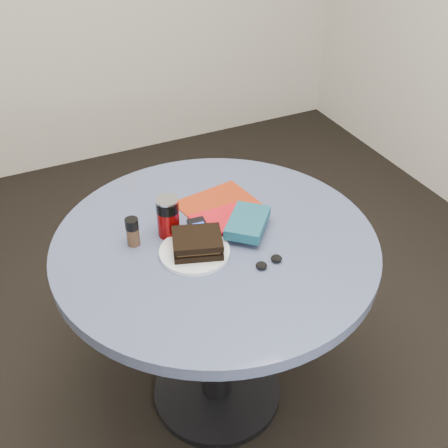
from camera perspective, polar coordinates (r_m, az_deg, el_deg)
name	(u,v)px	position (r m, az deg, el deg)	size (l,w,h in m)	color
ground	(217,393)	(2.26, -0.72, -16.78)	(4.00, 4.00, 0.00)	black
table	(216,279)	(1.82, -0.86, -5.65)	(1.00, 1.00, 0.75)	black
plate	(195,252)	(1.66, -3.00, -2.86)	(0.21, 0.21, 0.01)	silver
sandwich	(197,243)	(1.64, -2.73, -1.94)	(0.17, 0.16, 0.05)	black
soda_can	(168,217)	(1.71, -5.70, 0.73)	(0.08, 0.08, 0.13)	#690505
pepper_grinder	(133,232)	(1.69, -9.27, -0.77)	(0.04, 0.04, 0.09)	#422C1C
magazine	(218,204)	(1.87, -0.66, 2.06)	(0.24, 0.18, 0.00)	maroon
red_book	(224,220)	(1.78, -0.05, 0.36)	(0.19, 0.13, 0.02)	#AE0D18
novel	(248,222)	(1.73, 2.42, 0.17)	(0.17, 0.11, 0.03)	#124557
mp3_player	(199,228)	(1.72, -2.53, -0.38)	(0.06, 0.10, 0.02)	black
headphones	(269,262)	(1.63, 4.59, -3.87)	(0.09, 0.05, 0.02)	black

